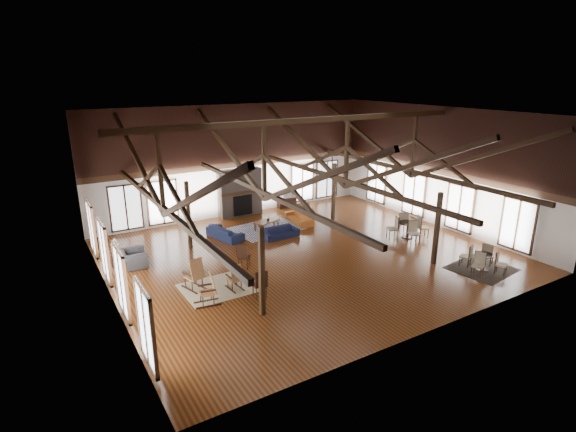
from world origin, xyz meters
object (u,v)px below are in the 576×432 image
sofa_orange (299,217)px  cafe_table_near (483,259)px  armchair (135,258)px  tv_console (287,202)px  sofa_navy_left (225,232)px  sofa_navy_front (281,232)px  cafe_table_far (408,227)px  coffee_table (267,222)px

sofa_orange → cafe_table_near: bearing=23.6°
armchair → tv_console: (9.69, 4.14, -0.06)m
sofa_orange → sofa_navy_left: bearing=-83.3°
armchair → cafe_table_near: bearing=-117.1°
sofa_navy_front → cafe_table_near: cafe_table_near is taller
cafe_table_far → sofa_navy_front: bearing=149.2°
tv_console → sofa_navy_left: bearing=-150.0°
sofa_orange → sofa_navy_front: bearing=-49.1°
cafe_table_near → tv_console: 11.89m
sofa_navy_front → cafe_table_far: size_ratio=0.88×
sofa_navy_left → cafe_table_near: 11.38m
sofa_orange → cafe_table_near: cafe_table_near is taller
sofa_orange → armchair: (-8.75, -1.30, 0.06)m
sofa_navy_front → tv_console: size_ratio=1.61×
sofa_navy_left → coffee_table: sofa_navy_left is taller
sofa_navy_front → cafe_table_far: 6.09m
tv_console → cafe_table_near: bearing=-79.6°
sofa_orange → tv_console: (0.94, 2.85, -0.00)m
sofa_navy_front → cafe_table_far: (5.22, -3.12, 0.27)m
sofa_orange → tv_console: sofa_orange is taller
sofa_navy_front → sofa_orange: 2.46m
sofa_orange → tv_console: 3.00m
sofa_orange → armchair: size_ratio=1.83×
cafe_table_far → cafe_table_near: bearing=-92.2°
sofa_navy_left → sofa_orange: (4.29, 0.17, -0.02)m
sofa_navy_front → tv_console: 5.20m
sofa_navy_left → cafe_table_near: bearing=-153.0°
armchair → tv_console: bearing=-61.4°
coffee_table → cafe_table_far: 6.89m
sofa_orange → cafe_table_near: size_ratio=1.06×
sofa_orange → coffee_table: size_ratio=1.35×
sofa_navy_left → sofa_navy_front: bearing=-132.5°
sofa_navy_left → coffee_table: (2.26, 0.01, 0.14)m
armchair → cafe_table_far: size_ratio=0.52×
coffee_table → cafe_table_near: size_ratio=0.79×
sofa_navy_front → armchair: (-6.77, 0.17, 0.08)m
sofa_navy_front → cafe_table_near: bearing=-56.9°
armchair → sofa_navy_front: bearing=-86.0°
sofa_orange → cafe_table_far: size_ratio=0.95×
sofa_navy_front → cafe_table_near: size_ratio=0.98×
cafe_table_far → tv_console: cafe_table_far is taller
sofa_navy_left → armchair: (-4.46, -1.12, 0.04)m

